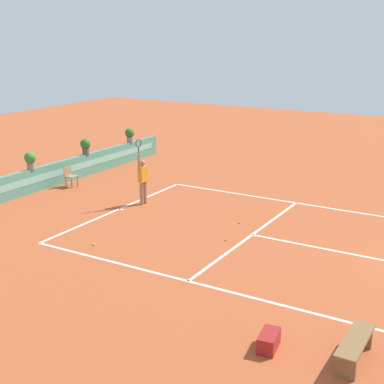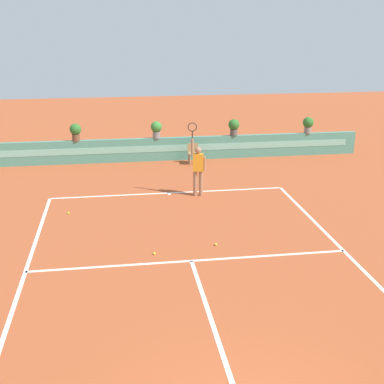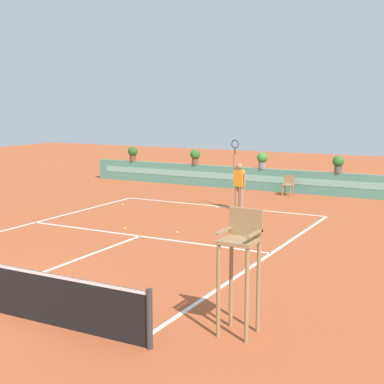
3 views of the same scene
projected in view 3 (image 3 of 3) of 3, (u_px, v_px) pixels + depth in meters
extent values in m
plane|color=#A84C28|center=(132.00, 239.00, 16.29)|extent=(60.00, 60.00, 0.00)
cube|color=white|center=(219.00, 206.00, 21.42)|extent=(8.22, 0.10, 0.01)
cube|color=white|center=(140.00, 236.00, 16.64)|extent=(8.22, 0.10, 0.01)
cube|color=white|center=(68.00, 263.00, 13.85)|extent=(0.10, 6.40, 0.01)
cube|color=white|center=(25.00, 225.00, 18.16)|extent=(0.10, 11.89, 0.01)
cube|color=white|center=(265.00, 257.00, 14.33)|extent=(0.10, 11.89, 0.01)
cube|color=white|center=(218.00, 207.00, 21.34)|extent=(0.10, 0.20, 0.01)
cylinder|color=#333333|center=(149.00, 319.00, 8.94)|extent=(0.10, 0.10, 1.00)
cube|color=#4C8E7A|center=(263.00, 180.00, 25.26)|extent=(18.00, 0.20, 1.00)
cube|color=#7ABCA8|center=(262.00, 179.00, 25.16)|extent=(17.10, 0.01, 0.28)
cylinder|color=#99754C|center=(218.00, 291.00, 9.36)|extent=(0.07, 0.07, 1.60)
cylinder|color=#99754C|center=(247.00, 296.00, 9.12)|extent=(0.07, 0.07, 1.60)
cylinder|color=#99754C|center=(231.00, 283.00, 9.80)|extent=(0.07, 0.07, 1.60)
cylinder|color=#99754C|center=(258.00, 287.00, 9.56)|extent=(0.07, 0.07, 1.60)
cube|color=#99754C|center=(239.00, 241.00, 9.33)|extent=(0.60, 0.60, 0.06)
cube|color=#99754C|center=(246.00, 222.00, 9.52)|extent=(0.60, 0.06, 0.48)
cube|color=#99754C|center=(225.00, 230.00, 9.43)|extent=(0.06, 0.60, 0.04)
cube|color=#99754C|center=(255.00, 234.00, 9.18)|extent=(0.06, 0.60, 0.04)
cylinder|color=#99754C|center=(282.00, 191.00, 23.86)|extent=(0.05, 0.05, 0.45)
cylinder|color=#99754C|center=(290.00, 191.00, 23.70)|extent=(0.05, 0.05, 0.45)
cylinder|color=#99754C|center=(285.00, 189.00, 24.17)|extent=(0.05, 0.05, 0.45)
cylinder|color=#99754C|center=(293.00, 190.00, 24.00)|extent=(0.05, 0.05, 0.45)
cube|color=#99754C|center=(288.00, 185.00, 23.90)|extent=(0.44, 0.44, 0.04)
cube|color=#99754C|center=(289.00, 179.00, 24.04)|extent=(0.44, 0.04, 0.36)
cylinder|color=#9E7051|center=(241.00, 199.00, 20.47)|extent=(0.14, 0.14, 0.90)
cylinder|color=#9E7051|center=(237.00, 198.00, 20.58)|extent=(0.14, 0.14, 0.90)
cube|color=orange|center=(239.00, 178.00, 20.41)|extent=(0.39, 0.27, 0.60)
sphere|color=#9E7051|center=(239.00, 166.00, 20.34)|extent=(0.22, 0.22, 0.22)
cylinder|color=#9E7051|center=(235.00, 163.00, 20.44)|extent=(0.09, 0.09, 0.55)
cylinder|color=black|center=(235.00, 151.00, 20.37)|extent=(0.04, 0.04, 0.24)
torus|color=#262626|center=(235.00, 144.00, 20.33)|extent=(0.31, 0.07, 0.31)
cylinder|color=#9E7051|center=(245.00, 180.00, 20.29)|extent=(0.09, 0.09, 0.50)
sphere|color=#CCE033|center=(124.00, 229.00, 17.50)|extent=(0.07, 0.07, 0.07)
sphere|color=#CCE033|center=(122.00, 205.00, 21.59)|extent=(0.07, 0.07, 0.07)
sphere|color=#CCE033|center=(177.00, 232.00, 16.99)|extent=(0.07, 0.07, 0.07)
cylinder|color=brown|center=(133.00, 158.00, 28.42)|extent=(0.32, 0.32, 0.28)
sphere|color=#235B23|center=(133.00, 151.00, 28.37)|extent=(0.48, 0.48, 0.48)
cylinder|color=gray|center=(262.00, 165.00, 25.18)|extent=(0.32, 0.32, 0.28)
sphere|color=#387F33|center=(262.00, 158.00, 25.13)|extent=(0.48, 0.48, 0.48)
cylinder|color=brown|center=(195.00, 162.00, 26.76)|extent=(0.32, 0.32, 0.28)
sphere|color=#2D6B28|center=(195.00, 154.00, 26.71)|extent=(0.48, 0.48, 0.48)
cylinder|color=#514C47|center=(338.00, 169.00, 23.60)|extent=(0.32, 0.32, 0.28)
sphere|color=#2D6B28|center=(338.00, 161.00, 23.54)|extent=(0.48, 0.48, 0.48)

